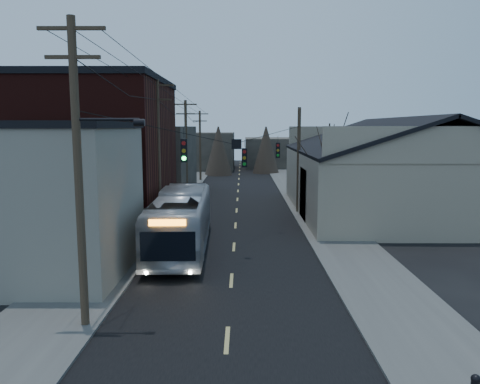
# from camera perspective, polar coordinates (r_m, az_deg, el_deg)

# --- Properties ---
(ground) EXTENTS (160.00, 160.00, 0.00)m
(ground) POSITION_cam_1_polar(r_m,az_deg,el_deg) (14.36, -1.87, -21.06)
(ground) COLOR black
(ground) RESTS_ON ground
(road_surface) EXTENTS (9.00, 110.00, 0.02)m
(road_surface) POSITION_cam_1_polar(r_m,az_deg,el_deg) (43.11, -0.35, -1.33)
(road_surface) COLOR black
(road_surface) RESTS_ON ground
(sidewalk_left) EXTENTS (4.00, 110.00, 0.12)m
(sidewalk_left) POSITION_cam_1_polar(r_m,az_deg,el_deg) (43.67, -8.91, -1.24)
(sidewalk_left) COLOR #474744
(sidewalk_left) RESTS_ON ground
(sidewalk_right) EXTENTS (4.00, 110.00, 0.12)m
(sidewalk_right) POSITION_cam_1_polar(r_m,az_deg,el_deg) (43.52, 8.24, -1.26)
(sidewalk_right) COLOR #474744
(sidewalk_right) RESTS_ON ground
(building_clapboard) EXTENTS (8.00, 8.00, 7.00)m
(building_clapboard) POSITION_cam_1_polar(r_m,az_deg,el_deg) (23.80, -23.22, -1.06)
(building_clapboard) COLOR gray
(building_clapboard) RESTS_ON ground
(building_brick) EXTENTS (10.00, 12.00, 10.00)m
(building_brick) POSITION_cam_1_polar(r_m,az_deg,el_deg) (34.26, -17.59, 4.30)
(building_brick) COLOR black
(building_brick) RESTS_ON ground
(building_left_far) EXTENTS (9.00, 14.00, 7.00)m
(building_left_far) POSITION_cam_1_polar(r_m,az_deg,el_deg) (49.69, -11.32, 3.80)
(building_left_far) COLOR #302C26
(building_left_far) RESTS_ON ground
(warehouse) EXTENTS (16.16, 20.60, 7.73)m
(warehouse) POSITION_cam_1_polar(r_m,az_deg,el_deg) (39.80, 18.63, 1.38)
(warehouse) COLOR #7F745C
(warehouse) RESTS_ON ground
(building_far_left) EXTENTS (10.00, 12.00, 6.00)m
(building_far_left) POSITION_cam_1_polar(r_m,az_deg,el_deg) (77.92, -4.48, 5.02)
(building_far_left) COLOR #302C26
(building_far_left) RESTS_ON ground
(building_far_right) EXTENTS (12.00, 14.00, 5.00)m
(building_far_right) POSITION_cam_1_polar(r_m,az_deg,el_deg) (82.92, 4.84, 4.84)
(building_far_right) COLOR #302C26
(building_far_right) RESTS_ON ground
(bare_tree) EXTENTS (0.40, 0.40, 7.20)m
(bare_tree) POSITION_cam_1_polar(r_m,az_deg,el_deg) (33.26, 10.71, 2.01)
(bare_tree) COLOR black
(bare_tree) RESTS_ON ground
(utility_lines) EXTENTS (11.24, 45.28, 10.50)m
(utility_lines) POSITION_cam_1_polar(r_m,az_deg,el_deg) (36.92, -5.32, 4.80)
(utility_lines) COLOR #382B1E
(utility_lines) RESTS_ON ground
(bus) EXTENTS (3.22, 12.16, 3.36)m
(bus) POSITION_cam_1_polar(r_m,az_deg,el_deg) (26.76, -7.19, -3.49)
(bus) COLOR #9FA3AA
(bus) RESTS_ON ground
(parked_car) EXTENTS (1.56, 3.98, 1.29)m
(parked_car) POSITION_cam_1_polar(r_m,az_deg,el_deg) (43.28, -6.05, -0.48)
(parked_car) COLOR #B8BAC1
(parked_car) RESTS_ON ground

